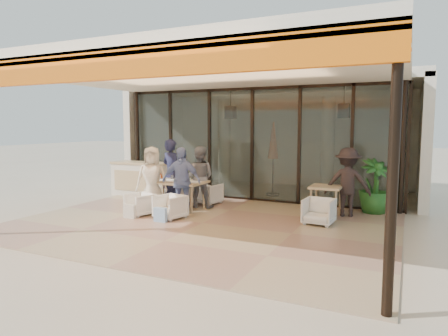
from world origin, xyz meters
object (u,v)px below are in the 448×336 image
object	(u,v)px
side_table	(326,191)
diner_navy	(172,172)
dining_table	(176,183)
chair_far_left	(182,190)
diner_periwinkle	(181,181)
chair_far_right	(208,193)
chair_near_right	(170,206)
diner_cream	(152,179)
standing_woman	(348,183)
potted_palm	(375,186)
chair_near_left	(140,203)
diner_grey	(199,177)
side_chair	(319,210)
host_counter	(141,179)

from	to	relation	value
side_table	diner_navy	bearing A→B (deg)	-176.22
dining_table	chair_far_left	xyz separation A→B (m)	(-0.41, 0.94, -0.35)
diner_navy	diner_periwinkle	world-z (taller)	diner_navy
chair_far_left	chair_far_right	bearing A→B (deg)	164.24
chair_near_right	diner_cream	distance (m)	1.10
standing_woman	diner_periwinkle	bearing A→B (deg)	15.69
dining_table	potted_palm	bearing A→B (deg)	19.51
chair_near_left	diner_grey	size ratio (longest dim) A/B	0.37
diner_grey	diner_cream	world-z (taller)	diner_cream
side_table	potted_palm	world-z (taller)	potted_palm
dining_table	side_table	xyz separation A→B (m)	(3.63, 0.71, -0.05)
chair_far_left	standing_woman	world-z (taller)	standing_woman
diner_periwinkle	side_table	distance (m)	3.41
diner_navy	standing_woman	distance (m)	4.52
dining_table	chair_near_right	xyz separation A→B (m)	(0.43, -0.96, -0.38)
dining_table	diner_periwinkle	xyz separation A→B (m)	(0.43, -0.46, 0.13)
dining_table	side_chair	xyz separation A→B (m)	(3.63, -0.04, -0.37)
dining_table	diner_navy	bearing A→B (deg)	132.85
dining_table	diner_grey	distance (m)	0.63
chair_near_left	side_chair	xyz separation A→B (m)	(4.04, 0.92, 0.02)
chair_near_right	diner_grey	xyz separation A→B (m)	(0.00, 1.40, 0.50)
diner_navy	chair_near_right	bearing A→B (deg)	138.63
dining_table	chair_far_right	world-z (taller)	dining_table
diner_navy	chair_far_right	bearing A→B (deg)	-131.57
diner_grey	side_table	size ratio (longest dim) A/B	2.16
side_chair	host_counter	bearing A→B (deg)	170.80
diner_navy	side_chair	bearing A→B (deg)	-169.15
potted_palm	chair_near_left	bearing A→B (deg)	-152.74
chair_far_right	chair_near_left	distance (m)	2.08
chair_near_left	diner_navy	bearing A→B (deg)	111.20
diner_grey	side_chair	distance (m)	3.27
dining_table	chair_far_right	distance (m)	1.10
chair_near_left	side_chair	distance (m)	4.14
standing_woman	diner_cream	bearing A→B (deg)	11.91
chair_far_right	diner_navy	size ratio (longest dim) A/B	0.36
host_counter	chair_far_left	world-z (taller)	host_counter
chair_near_left	diner_periwinkle	xyz separation A→B (m)	(0.84, 0.50, 0.52)
host_counter	standing_woman	distance (m)	6.11
side_chair	standing_woman	bearing A→B (deg)	70.36
diner_grey	chair_far_right	bearing A→B (deg)	-104.46
side_table	potted_palm	xyz separation A→B (m)	(0.99, 0.93, 0.03)
host_counter	chair_near_right	size ratio (longest dim) A/B	3.00
chair_far_left	chair_near_right	xyz separation A→B (m)	(0.84, -1.90, -0.03)
chair_far_left	side_chair	size ratio (longest dim) A/B	1.05
host_counter	diner_navy	xyz separation A→B (m)	(1.61, -0.79, 0.36)
diner_cream	host_counter	bearing A→B (deg)	111.81
chair_near_left	diner_cream	size ratio (longest dim) A/B	0.37
side_table	standing_woman	size ratio (longest dim) A/B	0.46
dining_table	chair_near_left	world-z (taller)	dining_table
diner_periwinkle	chair_near_left	bearing A→B (deg)	-158.76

